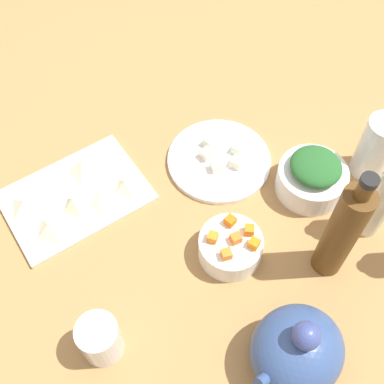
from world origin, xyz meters
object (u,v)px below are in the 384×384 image
Objects in this scene: drinking_glass_0 at (100,339)px; bowl_carrots at (230,247)px; cutting_board at (76,196)px; teapot at (297,350)px; drinking_glass_1 at (376,148)px; bottle_0 at (381,202)px; bottle_1 at (342,232)px; bowl_greens at (311,180)px; plate_tofu at (219,160)px.

bowl_carrots is at bearing 179.05° from drinking_glass_0.
cutting_board is 32.59cm from drinking_glass_0.
drinking_glass_1 is (-42.15, -18.18, 1.13)cm from teapot.
drinking_glass_1 is (-52.90, 33.85, 6.93)cm from cutting_board.
bottle_0 reaches higher than drinking_glass_1.
bottle_1 is at bearing 123.94° from cutting_board.
drinking_glass_0 reaches higher than bowl_greens.
teapot is at bearing 38.32° from bowl_greens.
bowl_carrots is 29.25cm from bottle_0.
bottle_0 reaches higher than bowl_greens.
drinking_glass_1 reaches higher than plate_tofu.
bottle_1 reaches higher than bottle_0.
bowl_greens is at bearing -179.62° from drinking_glass_0.
drinking_glass_1 reaches higher than bowl_carrots.
bottle_1 is at bearing 134.50° from bowl_carrots.
drinking_glass_1 is (-11.48, -9.42, -2.10)cm from bottle_0.
bottle_1 is (-18.49, -8.58, 6.20)cm from teapot.
bottle_0 is at bearing 98.01° from bowl_greens.
drinking_glass_0 is (54.24, -13.58, -4.93)cm from bottle_0.
drinking_glass_0 is at bearing -14.06° from bottle_0.
bowl_greens is at bearing 120.19° from plate_tofu.
cutting_board is at bearing -61.79° from bowl_carrots.
bowl_greens is (-39.46, 29.34, 2.54)cm from cutting_board.
bottle_0 is 56.13cm from drinking_glass_0.
bottle_0 reaches higher than bowl_carrots.
bottle_0 is 0.76× the size of bottle_1.
plate_tofu is at bearing -157.24° from drinking_glass_0.
drinking_glass_0 is 0.62× the size of drinking_glass_1.
teapot is 21.30cm from bottle_1.
teapot is at bearing 101.68° from cutting_board.
teapot is at bearing 23.33° from drinking_glass_1.
drinking_glass_0 is at bearing 0.38° from bowl_greens.
teapot is (5.43, 21.86, 3.61)cm from bowl_carrots.
plate_tofu is at bearing -42.89° from drinking_glass_1.
bottle_0 is 12.54cm from bottle_1.
drinking_glass_0 is (42.05, -13.76, -7.90)cm from bottle_1.
bowl_greens reaches higher than cutting_board.
teapot is (-10.75, 52.03, 5.79)cm from cutting_board.
bowl_carrots is at bearing 118.21° from cutting_board.
plate_tofu is 1.57× the size of bowl_greens.
bottle_0 is at bearing -179.15° from bottle_1.
bowl_carrots is at bearing 2.05° from bowl_greens.
bottle_0 is (-41.42, 43.27, 9.02)cm from cutting_board.
plate_tofu reaches higher than cutting_board.
bowl_greens is at bearing -81.99° from bottle_0.
cutting_board is at bearing -32.61° from drinking_glass_1.
drinking_glass_0 reaches higher than plate_tofu.
bowl_greens is at bearing -18.55° from drinking_glass_1.
bowl_greens is at bearing 143.37° from cutting_board.
teapot reaches higher than drinking_glass_0.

